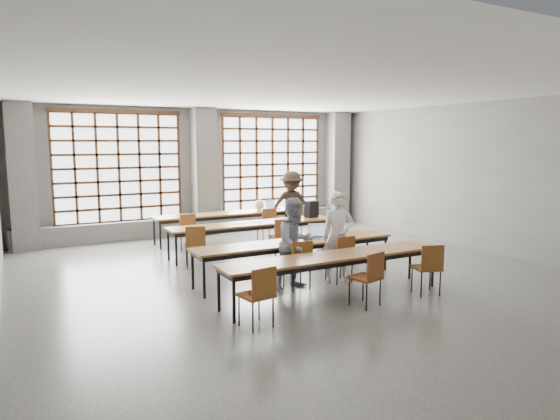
# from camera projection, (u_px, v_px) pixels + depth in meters

# --- Properties ---
(floor) EXTENTS (11.00, 11.00, 0.00)m
(floor) POSITION_uv_depth(u_px,v_px,m) (300.00, 277.00, 9.53)
(floor) COLOR #4C4C49
(floor) RESTS_ON ground
(ceiling) EXTENTS (11.00, 11.00, 0.00)m
(ceiling) POSITION_uv_depth(u_px,v_px,m) (301.00, 90.00, 9.06)
(ceiling) COLOR silver
(ceiling) RESTS_ON floor
(wall_back) EXTENTS (10.00, 0.00, 10.00)m
(wall_back) POSITION_uv_depth(u_px,v_px,m) (201.00, 171.00, 14.09)
(wall_back) COLOR #5F5F5D
(wall_back) RESTS_ON floor
(wall_right) EXTENTS (0.00, 11.00, 11.00)m
(wall_right) POSITION_uv_depth(u_px,v_px,m) (484.00, 177.00, 11.67)
(wall_right) COLOR #5F5F5D
(wall_right) RESTS_ON floor
(column_left) EXTENTS (0.60, 0.55, 3.50)m
(column_left) POSITION_uv_depth(u_px,v_px,m) (22.00, 177.00, 11.72)
(column_left) COLOR #555552
(column_left) RESTS_ON floor
(column_mid) EXTENTS (0.60, 0.55, 3.50)m
(column_mid) POSITION_uv_depth(u_px,v_px,m) (204.00, 172.00, 13.84)
(column_mid) COLOR #555552
(column_mid) RESTS_ON floor
(column_right) EXTENTS (0.60, 0.55, 3.50)m
(column_right) POSITION_uv_depth(u_px,v_px,m) (337.00, 168.00, 15.97)
(column_right) COLOR #555552
(column_right) RESTS_ON floor
(window_left) EXTENTS (3.32, 0.12, 3.00)m
(window_left) POSITION_uv_depth(u_px,v_px,m) (119.00, 168.00, 12.93)
(window_left) COLOR white
(window_left) RESTS_ON wall_back
(window_right) EXTENTS (3.32, 0.12, 3.00)m
(window_right) POSITION_uv_depth(u_px,v_px,m) (272.00, 164.00, 15.06)
(window_right) COLOR white
(window_right) RESTS_ON wall_back
(sill_ledge) EXTENTS (9.80, 0.35, 0.50)m
(sill_ledge) POSITION_uv_depth(u_px,v_px,m) (204.00, 225.00, 14.12)
(sill_ledge) COLOR #555552
(sill_ledge) RESTS_ON floor
(desk_row_a) EXTENTS (4.00, 0.70, 0.73)m
(desk_row_a) POSITION_uv_depth(u_px,v_px,m) (229.00, 215.00, 13.10)
(desk_row_a) COLOR brown
(desk_row_a) RESTS_ON floor
(desk_row_b) EXTENTS (4.00, 0.70, 0.73)m
(desk_row_b) POSITION_uv_depth(u_px,v_px,m) (254.00, 225.00, 11.47)
(desk_row_b) COLOR brown
(desk_row_b) RESTS_ON floor
(desk_row_c) EXTENTS (4.00, 0.70, 0.73)m
(desk_row_c) POSITION_uv_depth(u_px,v_px,m) (296.00, 244.00, 9.33)
(desk_row_c) COLOR brown
(desk_row_c) RESTS_ON floor
(desk_row_d) EXTENTS (4.00, 0.70, 0.73)m
(desk_row_d) POSITION_uv_depth(u_px,v_px,m) (335.00, 259.00, 8.17)
(desk_row_d) COLOR brown
(desk_row_d) RESTS_ON floor
(chair_back_left) EXTENTS (0.46, 0.47, 0.88)m
(chair_back_left) POSITION_uv_depth(u_px,v_px,m) (186.00, 228.00, 11.91)
(chair_back_left) COLOR maroon
(chair_back_left) RESTS_ON floor
(chair_back_mid) EXTENTS (0.43, 0.43, 0.88)m
(chair_back_mid) POSITION_uv_depth(u_px,v_px,m) (267.00, 221.00, 12.94)
(chair_back_mid) COLOR brown
(chair_back_mid) RESTS_ON floor
(chair_back_right) EXTENTS (0.45, 0.45, 0.88)m
(chair_back_right) POSITION_uv_depth(u_px,v_px,m) (294.00, 219.00, 13.33)
(chair_back_right) COLOR brown
(chair_back_right) RESTS_ON floor
(chair_mid_left) EXTENTS (0.51, 0.51, 0.88)m
(chair_mid_left) POSITION_uv_depth(u_px,v_px,m) (195.00, 242.00, 10.17)
(chair_mid_left) COLOR brown
(chair_mid_left) RESTS_ON floor
(chair_mid_centre) EXTENTS (0.48, 0.48, 0.88)m
(chair_mid_centre) POSITION_uv_depth(u_px,v_px,m) (281.00, 234.00, 11.12)
(chair_mid_centre) COLOR brown
(chair_mid_centre) RESTS_ON floor
(chair_mid_right) EXTENTS (0.43, 0.44, 0.88)m
(chair_mid_right) POSITION_uv_depth(u_px,v_px,m) (334.00, 228.00, 11.79)
(chair_mid_right) COLOR brown
(chair_mid_right) RESTS_ON floor
(chair_front_left) EXTENTS (0.43, 0.44, 0.88)m
(chair_front_left) POSITION_uv_depth(u_px,v_px,m) (299.00, 260.00, 8.65)
(chair_front_left) COLOR brown
(chair_front_left) RESTS_ON floor
(chair_front_right) EXTENTS (0.43, 0.44, 0.88)m
(chair_front_right) POSITION_uv_depth(u_px,v_px,m) (342.00, 254.00, 9.08)
(chair_front_right) COLOR brown
(chair_front_right) RESTS_ON floor
(chair_near_left) EXTENTS (0.48, 0.48, 0.88)m
(chair_near_left) POSITION_uv_depth(u_px,v_px,m) (259.00, 291.00, 6.84)
(chair_near_left) COLOR brown
(chair_near_left) RESTS_ON floor
(chair_near_mid) EXTENTS (0.51, 0.51, 0.88)m
(chair_near_mid) POSITION_uv_depth(u_px,v_px,m) (369.00, 273.00, 7.74)
(chair_near_mid) COLOR brown
(chair_near_mid) RESTS_ON floor
(chair_near_right) EXTENTS (0.52, 0.53, 0.88)m
(chair_near_right) POSITION_uv_depth(u_px,v_px,m) (429.00, 264.00, 8.34)
(chair_near_right) COLOR brown
(chair_near_right) RESTS_ON floor
(student_male) EXTENTS (0.70, 0.57, 1.67)m
(student_male) POSITION_uv_depth(u_px,v_px,m) (338.00, 237.00, 9.15)
(student_male) COLOR silver
(student_male) RESTS_ON floor
(student_female) EXTENTS (0.87, 0.73, 1.61)m
(student_female) POSITION_uv_depth(u_px,v_px,m) (295.00, 243.00, 8.73)
(student_female) COLOR navy
(student_female) RESTS_ON floor
(student_back) EXTENTS (1.33, 1.05, 1.80)m
(student_back) POSITION_uv_depth(u_px,v_px,m) (292.00, 205.00, 13.39)
(student_back) COLOR black
(student_back) RESTS_ON floor
(laptop_front) EXTENTS (0.44, 0.40, 0.26)m
(laptop_front) POSITION_uv_depth(u_px,v_px,m) (318.00, 234.00, 9.67)
(laptop_front) COLOR #B2B2B7
(laptop_front) RESTS_ON desk_row_c
(laptop_back) EXTENTS (0.45, 0.43, 0.26)m
(laptop_back) POSITION_uv_depth(u_px,v_px,m) (272.00, 207.00, 13.80)
(laptop_back) COLOR #B9B8BE
(laptop_back) RESTS_ON desk_row_a
(mouse) EXTENTS (0.11, 0.08, 0.04)m
(mouse) POSITION_uv_depth(u_px,v_px,m) (338.00, 236.00, 9.75)
(mouse) COLOR silver
(mouse) RESTS_ON desk_row_c
(green_box) EXTENTS (0.26, 0.13, 0.09)m
(green_box) POSITION_uv_depth(u_px,v_px,m) (291.00, 238.00, 9.36)
(green_box) COLOR #29803A
(green_box) RESTS_ON desk_row_c
(phone) EXTENTS (0.14, 0.09, 0.01)m
(phone) POSITION_uv_depth(u_px,v_px,m) (307.00, 240.00, 9.31)
(phone) COLOR black
(phone) RESTS_ON desk_row_c
(paper_sheet_a) EXTENTS (0.34, 0.29, 0.00)m
(paper_sheet_a) POSITION_uv_depth(u_px,v_px,m) (229.00, 224.00, 11.22)
(paper_sheet_a) COLOR silver
(paper_sheet_a) RESTS_ON desk_row_b
(paper_sheet_b) EXTENTS (0.33, 0.26, 0.00)m
(paper_sheet_b) POSITION_uv_depth(u_px,v_px,m) (243.00, 224.00, 11.27)
(paper_sheet_b) COLOR white
(paper_sheet_b) RESTS_ON desk_row_b
(paper_sheet_c) EXTENTS (0.31, 0.23, 0.00)m
(paper_sheet_c) POSITION_uv_depth(u_px,v_px,m) (257.00, 222.00, 11.51)
(paper_sheet_c) COLOR white
(paper_sheet_c) RESTS_ON desk_row_b
(backpack) EXTENTS (0.35, 0.26, 0.40)m
(backpack) POSITION_uv_depth(u_px,v_px,m) (311.00, 209.00, 12.23)
(backpack) COLOR black
(backpack) RESTS_ON desk_row_b
(plastic_bag) EXTENTS (0.27, 0.23, 0.29)m
(plastic_bag) POSITION_uv_depth(u_px,v_px,m) (259.00, 205.00, 13.54)
(plastic_bag) COLOR silver
(plastic_bag) RESTS_ON desk_row_a
(red_pouch) EXTENTS (0.21, 0.11, 0.06)m
(red_pouch) POSITION_uv_depth(u_px,v_px,m) (256.00, 292.00, 6.91)
(red_pouch) COLOR #AE152F
(red_pouch) RESTS_ON chair_near_left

